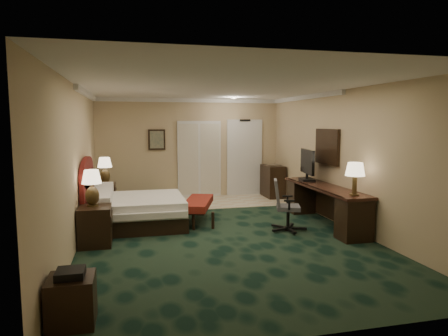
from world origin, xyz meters
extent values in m
cube|color=black|center=(0.00, 0.00, 0.00)|extent=(5.00, 7.50, 0.00)
cube|color=white|center=(0.00, 0.00, 2.70)|extent=(5.00, 7.50, 0.00)
cube|color=tan|center=(0.00, 3.75, 1.35)|extent=(5.00, 0.00, 2.70)
cube|color=tan|center=(0.00, -3.75, 1.35)|extent=(5.00, 0.00, 2.70)
cube|color=tan|center=(-2.50, 0.00, 1.35)|extent=(0.00, 7.50, 2.70)
cube|color=tan|center=(2.50, 0.00, 1.35)|extent=(0.00, 7.50, 2.70)
cube|color=beige|center=(0.90, 2.90, 0.01)|extent=(3.20, 1.70, 0.01)
cube|color=silver|center=(1.55, 3.72, 1.05)|extent=(1.02, 0.06, 2.18)
cube|color=beige|center=(0.25, 3.71, 1.05)|extent=(1.20, 0.06, 2.10)
cube|color=#485A54|center=(-0.90, 3.71, 1.60)|extent=(0.45, 0.06, 0.55)
cube|color=white|center=(2.46, 0.60, 1.55)|extent=(0.05, 0.95, 0.75)
cube|color=white|center=(-1.49, 0.92, 0.29)|extent=(1.82, 1.69, 0.58)
cube|color=black|center=(-2.22, -0.23, 0.33)|extent=(0.53, 0.61, 0.66)
cube|color=black|center=(-2.22, 2.40, 0.32)|extent=(0.52, 0.59, 0.65)
cube|color=maroon|center=(-0.27, 0.92, 0.23)|extent=(0.89, 1.47, 0.47)
cube|color=black|center=(-2.24, -2.96, 0.25)|extent=(0.46, 0.46, 0.50)
cube|color=black|center=(2.19, 0.14, 0.39)|extent=(0.59, 2.73, 0.79)
cube|color=black|center=(2.15, 0.89, 1.13)|extent=(0.21, 0.89, 0.69)
cube|color=black|center=(2.22, 3.20, 0.44)|extent=(0.46, 0.83, 0.88)
camera|label=1|loc=(-1.62, -7.11, 2.06)|focal=32.00mm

